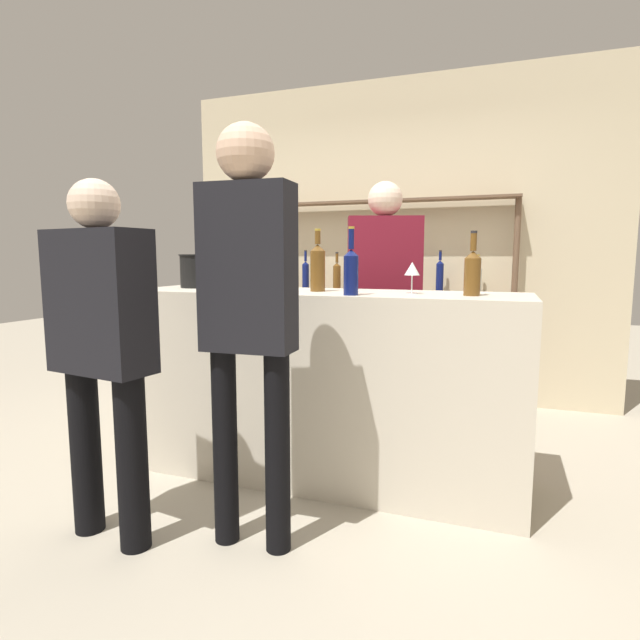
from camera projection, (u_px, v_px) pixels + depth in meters
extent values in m
plane|color=#B2A893|center=(320.00, 474.00, 2.91)|extent=(16.00, 16.00, 0.00)
cube|color=beige|center=(320.00, 385.00, 2.84)|extent=(2.23, 0.61, 1.07)
cube|color=beige|center=(391.00, 241.00, 4.51)|extent=(3.83, 0.12, 2.80)
cylinder|color=brown|center=(277.00, 298.00, 4.76)|extent=(0.05, 0.05, 1.75)
cylinder|color=brown|center=(514.00, 305.00, 4.05)|extent=(0.05, 0.05, 1.75)
cube|color=brown|center=(388.00, 201.00, 4.30)|extent=(2.16, 0.18, 0.02)
cube|color=brown|center=(386.00, 291.00, 4.40)|extent=(2.16, 0.18, 0.02)
cylinder|color=#0F1956|center=(306.00, 276.00, 4.64)|extent=(0.06, 0.06, 0.22)
cone|color=#0F1956|center=(306.00, 263.00, 4.62)|extent=(0.06, 0.06, 0.03)
cylinder|color=#0F1956|center=(306.00, 256.00, 4.62)|extent=(0.02, 0.02, 0.09)
cylinder|color=#232328|center=(306.00, 251.00, 4.61)|extent=(0.03, 0.03, 0.01)
cylinder|color=brown|center=(337.00, 277.00, 4.54)|extent=(0.07, 0.07, 0.21)
cone|color=brown|center=(337.00, 264.00, 4.52)|extent=(0.07, 0.07, 0.03)
cylinder|color=brown|center=(337.00, 258.00, 4.51)|extent=(0.03, 0.03, 0.08)
cylinder|color=#232328|center=(337.00, 253.00, 4.51)|extent=(0.03, 0.03, 0.01)
cylinder|color=silver|center=(370.00, 277.00, 4.43)|extent=(0.08, 0.08, 0.23)
cone|color=silver|center=(370.00, 262.00, 4.42)|extent=(0.08, 0.08, 0.03)
cylinder|color=silver|center=(370.00, 255.00, 4.41)|extent=(0.03, 0.03, 0.09)
cylinder|color=#232328|center=(370.00, 250.00, 4.40)|extent=(0.03, 0.03, 0.01)
cylinder|color=black|center=(404.00, 277.00, 4.33)|extent=(0.08, 0.08, 0.24)
cone|color=black|center=(404.00, 261.00, 4.31)|extent=(0.08, 0.08, 0.04)
cylinder|color=black|center=(404.00, 254.00, 4.30)|extent=(0.03, 0.03, 0.09)
cylinder|color=#232328|center=(404.00, 248.00, 4.30)|extent=(0.03, 0.03, 0.01)
cylinder|color=#0F1956|center=(440.00, 278.00, 4.23)|extent=(0.06, 0.06, 0.23)
cone|color=#0F1956|center=(440.00, 262.00, 4.21)|extent=(0.06, 0.06, 0.03)
cylinder|color=#0F1956|center=(440.00, 256.00, 4.20)|extent=(0.02, 0.02, 0.07)
cylinder|color=#232328|center=(440.00, 251.00, 4.20)|extent=(0.03, 0.03, 0.01)
cylinder|color=silver|center=(477.00, 281.00, 4.13)|extent=(0.07, 0.07, 0.19)
cone|color=silver|center=(478.00, 267.00, 4.11)|extent=(0.07, 0.07, 0.03)
cylinder|color=silver|center=(478.00, 261.00, 4.11)|extent=(0.03, 0.03, 0.08)
cylinder|color=gold|center=(478.00, 255.00, 4.10)|extent=(0.03, 0.03, 0.01)
cylinder|color=brown|center=(472.00, 277.00, 2.45)|extent=(0.08, 0.08, 0.18)
cone|color=brown|center=(473.00, 255.00, 2.44)|extent=(0.08, 0.08, 0.04)
cylinder|color=brown|center=(474.00, 242.00, 2.43)|extent=(0.03, 0.03, 0.09)
cylinder|color=#232328|center=(474.00, 232.00, 2.43)|extent=(0.03, 0.03, 0.01)
cylinder|color=brown|center=(317.00, 271.00, 2.76)|extent=(0.08, 0.08, 0.22)
cone|color=brown|center=(317.00, 248.00, 2.75)|extent=(0.08, 0.08, 0.04)
cylinder|color=brown|center=(317.00, 238.00, 2.74)|extent=(0.03, 0.03, 0.07)
cylinder|color=gold|center=(317.00, 230.00, 2.73)|extent=(0.03, 0.03, 0.01)
cylinder|color=#0F1956|center=(351.00, 276.00, 2.49)|extent=(0.07, 0.07, 0.20)
cone|color=#0F1956|center=(351.00, 253.00, 2.48)|extent=(0.07, 0.07, 0.03)
cylinder|color=#0F1956|center=(351.00, 239.00, 2.47)|extent=(0.03, 0.03, 0.10)
cylinder|color=gold|center=(351.00, 228.00, 2.46)|extent=(0.03, 0.03, 0.01)
cylinder|color=silver|center=(412.00, 293.00, 2.60)|extent=(0.06, 0.06, 0.00)
cylinder|color=silver|center=(412.00, 284.00, 2.60)|extent=(0.01, 0.01, 0.09)
cone|color=silver|center=(412.00, 269.00, 2.59)|extent=(0.08, 0.08, 0.07)
cylinder|color=black|center=(198.00, 272.00, 3.12)|extent=(0.22, 0.22, 0.20)
cylinder|color=black|center=(198.00, 255.00, 3.11)|extent=(0.24, 0.24, 0.01)
cylinder|color=black|center=(132.00, 463.00, 2.14)|extent=(0.13, 0.13, 0.77)
cylinder|color=black|center=(86.00, 450.00, 2.28)|extent=(0.13, 0.13, 0.77)
cube|color=black|center=(100.00, 302.00, 2.12)|extent=(0.49, 0.27, 0.61)
sphere|color=beige|center=(94.00, 204.00, 2.07)|extent=(0.21, 0.21, 0.21)
cylinder|color=black|center=(360.00, 378.00, 3.47)|extent=(0.14, 0.14, 0.85)
cylinder|color=black|center=(405.00, 378.00, 3.46)|extent=(0.14, 0.14, 0.85)
cube|color=maroon|center=(384.00, 267.00, 3.37)|extent=(0.53, 0.36, 0.68)
sphere|color=beige|center=(385.00, 199.00, 3.32)|extent=(0.23, 0.23, 0.23)
cylinder|color=black|center=(277.00, 453.00, 2.11)|extent=(0.11, 0.11, 0.87)
cylinder|color=black|center=(225.00, 447.00, 2.19)|extent=(0.11, 0.11, 0.87)
cube|color=black|center=(248.00, 268.00, 2.05)|extent=(0.39, 0.19, 0.69)
sphere|color=#DBB293|center=(246.00, 153.00, 1.99)|extent=(0.24, 0.24, 0.24)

